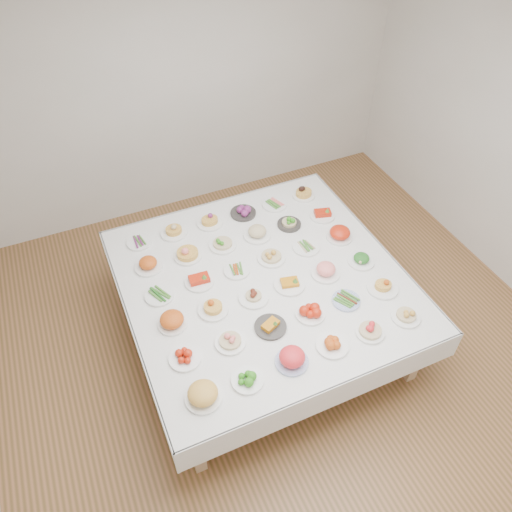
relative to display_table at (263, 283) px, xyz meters
name	(u,v)px	position (x,y,z in m)	size (l,w,h in m)	color
room_envelope	(292,189)	(0.09, -0.24, 1.15)	(5.02, 5.02, 2.81)	#96613E
display_table	(263,283)	(0.00, 0.00, 0.00)	(2.33, 2.33, 0.75)	white
dish_0	(203,393)	(-0.85, -0.86, 0.14)	(0.27, 0.27, 0.16)	white
dish_1	(247,378)	(-0.52, -0.86, 0.11)	(0.23, 0.23, 0.10)	white
dish_2	(292,357)	(-0.16, -0.85, 0.14)	(0.29, 0.29, 0.16)	#4C66B2
dish_3	(333,343)	(0.18, -0.85, 0.11)	(0.24, 0.24, 0.11)	white
dish_4	(371,328)	(0.51, -0.86, 0.12)	(0.24, 0.24, 0.13)	white
dish_5	(407,313)	(0.85, -0.85, 0.13)	(0.23, 0.23, 0.13)	white
dish_6	(185,356)	(-0.86, -0.51, 0.11)	(0.24, 0.24, 0.10)	white
dish_7	(230,339)	(-0.51, -0.51, 0.12)	(0.23, 0.23, 0.13)	white
dish_8	(270,325)	(-0.17, -0.50, 0.10)	(0.25, 0.25, 0.09)	#2F2C29
dish_9	(311,310)	(0.18, -0.51, 0.12)	(0.25, 0.25, 0.11)	white
dish_10	(346,300)	(0.51, -0.51, 0.09)	(0.23, 0.23, 0.05)	#4C66B2
dish_11	(383,284)	(0.86, -0.52, 0.12)	(0.26, 0.26, 0.13)	white
dish_12	(172,319)	(-0.85, -0.17, 0.14)	(0.24, 0.24, 0.15)	white
dish_13	(213,306)	(-0.51, -0.16, 0.12)	(0.24, 0.24, 0.13)	white
dish_14	(254,294)	(-0.17, -0.18, 0.12)	(0.25, 0.25, 0.13)	white
dish_15	(290,281)	(0.17, -0.17, 0.11)	(0.26, 0.26, 0.12)	white
dish_16	(326,270)	(0.51, -0.18, 0.12)	(0.24, 0.24, 0.13)	white
dish_17	(362,258)	(0.86, -0.18, 0.12)	(0.23, 0.23, 0.12)	white
dish_18	(159,294)	(-0.86, 0.16, 0.09)	(0.27, 0.24, 0.06)	white
dish_19	(199,279)	(-0.51, 0.17, 0.11)	(0.25, 0.25, 0.11)	white
dish_20	(237,270)	(-0.18, 0.16, 0.08)	(0.22, 0.22, 0.05)	white
dish_21	(271,254)	(0.16, 0.18, 0.13)	(0.24, 0.24, 0.14)	white
dish_22	(306,246)	(0.51, 0.18, 0.08)	(0.24, 0.24, 0.05)	white
dish_23	(340,232)	(0.85, 0.18, 0.14)	(0.27, 0.27, 0.15)	white
dish_24	(148,263)	(-0.86, 0.52, 0.12)	(0.24, 0.24, 0.13)	white
dish_25	(187,251)	(-0.50, 0.51, 0.13)	(0.24, 0.24, 0.15)	white
dish_26	(223,241)	(-0.17, 0.51, 0.13)	(0.24, 0.24, 0.14)	white
dish_27	(257,232)	(0.17, 0.50, 0.12)	(0.25, 0.25, 0.13)	white
dish_28	(289,221)	(0.51, 0.52, 0.12)	(0.22, 0.22, 0.12)	#2F2C29
dish_29	(323,213)	(0.86, 0.51, 0.11)	(0.24, 0.24, 0.10)	white
dish_30	(139,242)	(-0.85, 0.86, 0.08)	(0.22, 0.22, 0.05)	white
dish_31	(173,228)	(-0.52, 0.85, 0.13)	(0.25, 0.25, 0.15)	white
dish_32	(210,220)	(-0.17, 0.85, 0.12)	(0.24, 0.24, 0.13)	white
dish_33	(243,210)	(0.18, 0.85, 0.12)	(0.25, 0.25, 0.11)	#2F2C29
dish_34	(275,204)	(0.51, 0.85, 0.09)	(0.24, 0.24, 0.06)	white
dish_35	(304,192)	(0.84, 0.86, 0.12)	(0.22, 0.22, 0.12)	white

